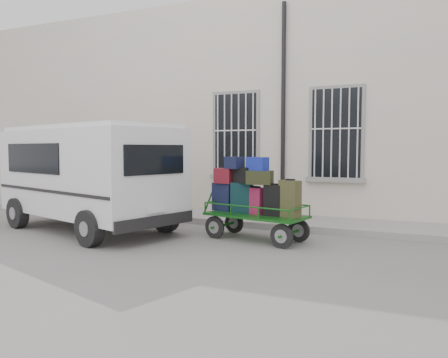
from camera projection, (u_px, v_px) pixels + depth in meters
ground at (200, 237)px, 9.20m from camera, size 80.00×80.00×0.00m
building at (277, 113)px, 14.01m from camera, size 24.00×5.15×6.00m
sidewalk at (239, 218)px, 11.21m from camera, size 24.00×1.70×0.15m
luggage_cart at (253, 198)px, 8.90m from camera, size 2.46×1.36×1.70m
van at (88, 171)px, 9.94m from camera, size 5.06×3.25×2.38m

